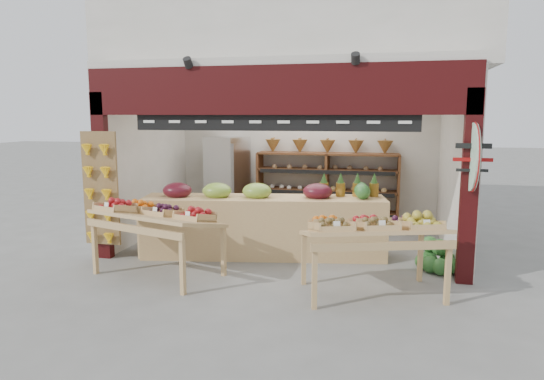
% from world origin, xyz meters
% --- Properties ---
extents(ground, '(60.00, 60.00, 0.00)m').
position_xyz_m(ground, '(0.00, 0.00, 0.00)').
color(ground, slate).
rests_on(ground, ground).
extents(shop_structure, '(6.36, 5.12, 5.40)m').
position_xyz_m(shop_structure, '(0.00, 1.61, 3.92)').
color(shop_structure, silver).
rests_on(shop_structure, ground).
extents(banana_board, '(0.60, 0.15, 1.80)m').
position_xyz_m(banana_board, '(-2.73, -1.17, 1.12)').
color(banana_board, olive).
rests_on(banana_board, ground).
extents(gift_sign, '(0.04, 0.93, 0.92)m').
position_xyz_m(gift_sign, '(2.75, -1.15, 1.75)').
color(gift_sign, '#C3F5D5').
rests_on(gift_sign, ground).
extents(back_shelving, '(2.90, 0.48, 1.80)m').
position_xyz_m(back_shelving, '(0.50, 1.96, 1.12)').
color(back_shelving, brown).
rests_on(back_shelving, ground).
extents(refrigerator, '(0.92, 0.92, 1.85)m').
position_xyz_m(refrigerator, '(-1.61, 1.84, 0.93)').
color(refrigerator, silver).
rests_on(refrigerator, ground).
extents(cardboard_stack, '(0.97, 0.70, 0.67)m').
position_xyz_m(cardboard_stack, '(-0.95, 0.80, 0.25)').
color(cardboard_stack, beige).
rests_on(cardboard_stack, ground).
extents(mid_counter, '(3.99, 1.43, 1.21)m').
position_xyz_m(mid_counter, '(-0.28, -0.39, 0.53)').
color(mid_counter, tan).
rests_on(mid_counter, ground).
extents(display_table_left, '(2.00, 1.48, 1.11)m').
position_xyz_m(display_table_left, '(-1.61, -1.57, 0.86)').
color(display_table_left, tan).
rests_on(display_table_left, ground).
extents(display_table_right, '(1.96, 1.46, 1.10)m').
position_xyz_m(display_table_right, '(1.51, -1.77, 0.87)').
color(display_table_right, tan).
rests_on(display_table_right, ground).
extents(watermelon_pile, '(0.61, 0.63, 0.48)m').
position_xyz_m(watermelon_pile, '(2.43, -0.57, 0.18)').
color(watermelon_pile, '#17451C').
rests_on(watermelon_pile, ground).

